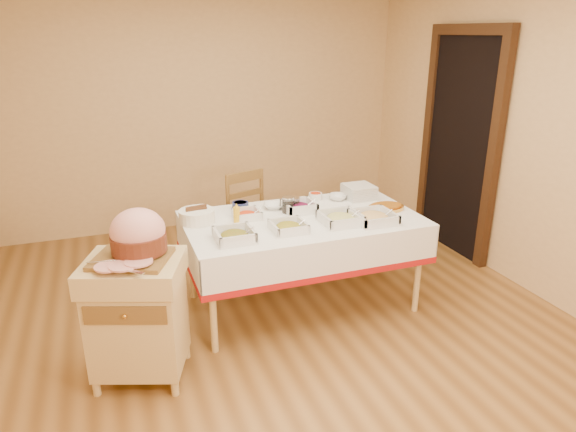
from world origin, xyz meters
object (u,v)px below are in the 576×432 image
at_px(bread_basket, 197,216).
at_px(preserve_jar_right, 295,205).
at_px(butcher_cart, 138,312).
at_px(ham_on_board, 137,237).
at_px(dining_table, 302,237).
at_px(mustard_bottle, 237,214).
at_px(dining_chair, 254,224).
at_px(preserve_jar_left, 288,205).
at_px(brass_platter, 386,207).
at_px(plate_stack, 359,192).

bearing_deg(bread_basket, preserve_jar_right, 0.19).
xyz_separation_m(butcher_cart, ham_on_board, (0.05, 0.04, 0.49)).
bearing_deg(dining_table, mustard_bottle, 173.40).
xyz_separation_m(dining_chair, mustard_bottle, (-0.32, -0.63, 0.34)).
height_order(preserve_jar_left, mustard_bottle, mustard_bottle).
bearing_deg(dining_table, butcher_cart, -158.31).
relative_size(ham_on_board, bread_basket, 1.73).
xyz_separation_m(preserve_jar_right, bread_basket, (-0.80, -0.00, 0.00)).
xyz_separation_m(dining_chair, preserve_jar_right, (0.20, -0.50, 0.32)).
bearing_deg(mustard_bottle, bread_basket, 156.32).
bearing_deg(dining_table, preserve_jar_left, 111.48).
bearing_deg(preserve_jar_right, dining_chair, 111.46).
distance_m(ham_on_board, preserve_jar_right, 1.45).
height_order(butcher_cart, mustard_bottle, mustard_bottle).
xyz_separation_m(butcher_cart, preserve_jar_left, (1.26, 0.68, 0.35)).
xyz_separation_m(dining_table, brass_platter, (0.72, -0.05, 0.18)).
relative_size(preserve_jar_right, brass_platter, 0.35).
height_order(ham_on_board, preserve_jar_right, ham_on_board).
height_order(dining_chair, preserve_jar_left, dining_chair).
bearing_deg(preserve_jar_left, preserve_jar_right, 25.69).
height_order(dining_table, bread_basket, bread_basket).
height_order(ham_on_board, plate_stack, ham_on_board).
relative_size(preserve_jar_right, plate_stack, 0.44).
height_order(dining_chair, bread_basket, dining_chair).
bearing_deg(preserve_jar_right, preserve_jar_left, -154.31).
distance_m(dining_chair, preserve_jar_left, 0.64).
height_order(mustard_bottle, plate_stack, mustard_bottle).
distance_m(ham_on_board, preserve_jar_left, 1.37).
height_order(preserve_jar_right, bread_basket, bread_basket).
relative_size(dining_table, dining_chair, 1.92).
bearing_deg(mustard_bottle, dining_table, -6.60).
bearing_deg(preserve_jar_left, brass_platter, -14.81).
distance_m(butcher_cart, brass_platter, 2.11).
distance_m(ham_on_board, plate_stack, 2.07).
xyz_separation_m(bread_basket, brass_platter, (1.51, -0.23, -0.03)).
bearing_deg(bread_basket, ham_on_board, -125.59).
height_order(butcher_cart, bread_basket, bread_basket).
relative_size(dining_chair, brass_platter, 3.05).
distance_m(bread_basket, plate_stack, 1.44).
xyz_separation_m(butcher_cart, preserve_jar_right, (1.32, 0.71, 0.34)).
height_order(ham_on_board, brass_platter, ham_on_board).
bearing_deg(dining_table, ham_on_board, -159.03).
bearing_deg(butcher_cart, dining_chair, 47.12).
height_order(dining_chair, brass_platter, dining_chair).
bearing_deg(brass_platter, bread_basket, 171.15).
distance_m(dining_table, mustard_bottle, 0.56).
xyz_separation_m(preserve_jar_left, mustard_bottle, (-0.45, -0.09, 0.01)).
relative_size(dining_table, brass_platter, 5.85).
bearing_deg(bread_basket, plate_stack, 4.40).
relative_size(preserve_jar_left, mustard_bottle, 0.84).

